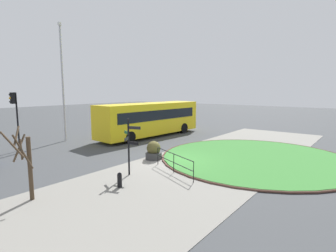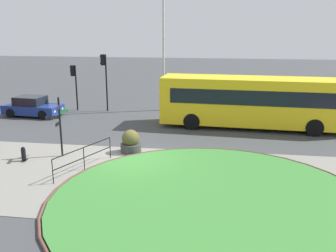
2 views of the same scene
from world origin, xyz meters
name	(u,v)px [view 2 (image 2 of 2)]	position (x,y,z in m)	size (l,w,h in m)	color
ground	(132,160)	(0.00, 0.00, 0.00)	(120.00, 120.00, 0.00)	#3D3F42
sidewalk_paving	(119,177)	(0.00, -2.13, 0.01)	(32.00, 7.75, 0.02)	gray
grass_island	(211,200)	(3.87, -3.86, 0.05)	(11.55, 11.55, 0.10)	#387A33
grass_kerb_ring	(211,200)	(3.87, -3.86, 0.06)	(11.86, 11.86, 0.11)	brown
signpost_directional	(59,123)	(-3.42, -0.08, 1.67)	(0.80, 1.15, 2.91)	black
bollard_foreground	(24,154)	(-4.89, -0.95, 0.36)	(0.21, 0.21, 0.70)	black
railing_grass_edge	(84,155)	(-1.71, -1.59, 0.69)	(1.38, 3.33, 1.04)	black
bus_yellow	(252,101)	(5.92, 6.78, 1.67)	(11.16, 3.15, 3.09)	yellow
car_near_lane	(32,107)	(-8.99, 7.76, 0.64)	(4.09, 2.08, 1.39)	navy
traffic_light_near	(74,77)	(-6.76, 10.07, 2.46)	(0.49, 0.29, 3.34)	black
traffic_light_far	(104,70)	(-4.46, 10.19, 3.02)	(0.49, 0.29, 4.14)	black
lamppost_tall	(164,40)	(-0.22, 11.02, 5.15)	(0.32, 0.32, 9.70)	#B7B7BC
planter_near_signpost	(131,142)	(-0.28, 1.04, 0.52)	(1.02, 1.02, 1.16)	#383838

